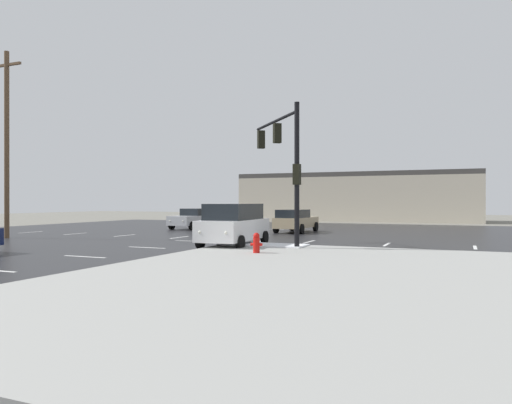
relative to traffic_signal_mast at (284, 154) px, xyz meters
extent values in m
plane|color=slate|center=(-5.82, 3.37, -4.38)|extent=(120.00, 120.00, 0.00)
cube|color=#232326|center=(-5.82, 3.37, -4.37)|extent=(44.00, 44.00, 0.02)
cube|color=#9E9E99|center=(6.18, -8.63, -4.31)|extent=(18.00, 18.00, 0.14)
cube|color=white|center=(-0.82, -0.63, -4.21)|extent=(4.00, 1.60, 0.06)
cube|color=silver|center=(-5.82, -6.63, -4.35)|extent=(2.00, 0.15, 0.01)
cube|color=silver|center=(-5.82, -2.63, -4.35)|extent=(2.00, 0.15, 0.01)
cube|color=silver|center=(-5.82, 1.37, -4.35)|extent=(2.00, 0.15, 0.01)
cube|color=silver|center=(-5.82, 5.37, -4.35)|extent=(2.00, 0.15, 0.01)
cube|color=silver|center=(-5.82, 9.37, -4.35)|extent=(2.00, 0.15, 0.01)
cube|color=silver|center=(-5.82, 13.37, -4.35)|extent=(2.00, 0.15, 0.01)
cube|color=silver|center=(-5.82, 17.37, -4.35)|extent=(2.00, 0.15, 0.01)
cube|color=silver|center=(-5.82, 21.37, -4.35)|extent=(2.00, 0.15, 0.01)
cube|color=silver|center=(-19.82, 3.37, -4.35)|extent=(0.15, 2.00, 0.01)
cube|color=silver|center=(-15.82, 3.37, -4.35)|extent=(0.15, 2.00, 0.01)
cube|color=silver|center=(-11.82, 3.37, -4.35)|extent=(0.15, 2.00, 0.01)
cube|color=silver|center=(-7.82, 3.37, -4.35)|extent=(0.15, 2.00, 0.01)
cube|color=silver|center=(-3.82, 3.37, -4.35)|extent=(0.15, 2.00, 0.01)
cube|color=silver|center=(0.18, 3.37, -4.35)|extent=(0.15, 2.00, 0.01)
cube|color=silver|center=(4.18, 3.37, -4.35)|extent=(0.15, 2.00, 0.01)
cube|color=silver|center=(8.18, 3.37, -4.35)|extent=(0.15, 2.00, 0.01)
cube|color=silver|center=(-2.32, -0.63, -4.35)|extent=(0.45, 7.00, 0.01)
cylinder|color=black|center=(0.99, -1.15, -1.06)|extent=(0.22, 0.22, 6.36)
cylinder|color=black|center=(-0.82, 0.96, 1.72)|extent=(3.73, 4.31, 0.14)
cube|color=black|center=(-0.64, 0.75, 1.10)|extent=(0.46, 0.45, 0.95)
sphere|color=yellow|center=(-0.75, 0.87, 1.38)|extent=(0.20, 0.20, 0.20)
cube|color=black|center=(-2.27, 2.65, 1.10)|extent=(0.46, 0.45, 0.95)
sphere|color=yellow|center=(-2.38, 2.77, 1.38)|extent=(0.20, 0.20, 0.20)
cube|color=black|center=(0.99, -1.15, -1.04)|extent=(0.28, 0.36, 0.90)
cylinder|color=red|center=(0.17, -3.74, -3.94)|extent=(0.26, 0.26, 0.60)
sphere|color=red|center=(0.17, -3.74, -3.57)|extent=(0.25, 0.25, 0.25)
cylinder|color=red|center=(-0.01, -3.74, -3.91)|extent=(0.12, 0.11, 0.11)
cylinder|color=red|center=(0.35, -3.74, -3.91)|extent=(0.12, 0.11, 0.11)
cube|color=#BCB29E|center=(-3.16, 33.21, -1.98)|extent=(25.78, 8.00, 4.79)
cube|color=#3F3D3A|center=(-3.16, 33.21, 0.67)|extent=(25.78, 8.00, 0.50)
cube|color=white|center=(-2.39, -0.44, -3.55)|extent=(2.20, 4.90, 0.95)
cube|color=black|center=(-2.39, -0.44, -2.70)|extent=(1.97, 3.45, 0.75)
cylinder|color=black|center=(-1.33, -2.02, -4.03)|extent=(0.25, 0.67, 0.66)
cylinder|color=black|center=(-3.28, -2.12, -4.03)|extent=(0.25, 0.67, 0.66)
cylinder|color=black|center=(-1.50, 1.24, -4.03)|extent=(0.25, 0.67, 0.66)
cylinder|color=black|center=(-3.45, 1.13, -4.03)|extent=(0.25, 0.67, 0.66)
sphere|color=white|center=(-1.64, -2.76, -3.55)|extent=(0.18, 0.18, 0.18)
sphere|color=white|center=(-2.89, -2.82, -3.55)|extent=(0.18, 0.18, 0.18)
cube|color=tan|center=(-2.95, 10.70, -3.68)|extent=(1.93, 4.55, 0.70)
cube|color=black|center=(-2.97, 10.03, -3.05)|extent=(1.73, 2.52, 0.55)
cylinder|color=black|center=(-3.80, 12.26, -4.03)|extent=(0.24, 0.67, 0.66)
cylinder|color=black|center=(-2.00, 12.20, -4.03)|extent=(0.24, 0.67, 0.66)
cylinder|color=black|center=(-3.89, 9.20, -4.03)|extent=(0.24, 0.67, 0.66)
cylinder|color=black|center=(-2.09, 9.14, -4.03)|extent=(0.24, 0.67, 0.66)
sphere|color=white|center=(-3.46, 12.92, -3.68)|extent=(0.18, 0.18, 0.18)
sphere|color=white|center=(-2.30, 12.88, -3.68)|extent=(0.18, 0.18, 0.18)
cube|color=#B7BABF|center=(-11.73, 11.52, -3.68)|extent=(1.92, 4.54, 0.70)
cube|color=black|center=(-11.72, 12.19, -3.05)|extent=(1.72, 2.52, 0.55)
cylinder|color=black|center=(-10.87, 9.97, -4.03)|extent=(0.24, 0.67, 0.66)
cylinder|color=black|center=(-12.67, 10.01, -4.03)|extent=(0.24, 0.67, 0.66)
cylinder|color=black|center=(-10.79, 13.02, -4.03)|extent=(0.24, 0.67, 0.66)
cylinder|color=black|center=(-12.59, 13.07, -4.03)|extent=(0.24, 0.67, 0.66)
sphere|color=white|center=(-11.21, 9.30, -3.68)|extent=(0.18, 0.18, 0.18)
sphere|color=white|center=(-12.37, 9.33, -3.68)|extent=(0.18, 0.18, 0.18)
cylinder|color=brown|center=(-16.85, -0.99, 1.09)|extent=(0.28, 0.28, 10.93)
cube|color=brown|center=(-16.85, -0.99, 5.75)|extent=(2.20, 0.14, 0.14)
camera|label=1|loc=(7.58, -21.19, -2.21)|focal=33.86mm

